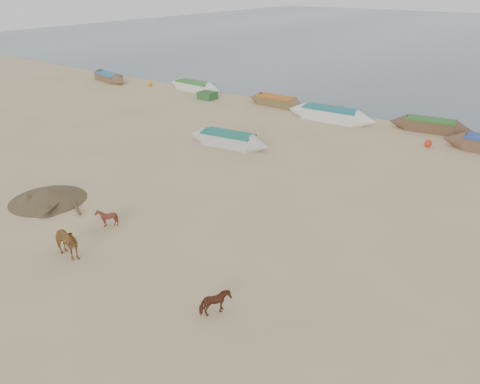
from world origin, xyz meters
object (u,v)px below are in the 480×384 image
at_px(cow_adult, 64,242).
at_px(near_canoe, 228,139).
at_px(calf_front, 107,218).
at_px(calf_right, 216,304).

distance_m(cow_adult, near_canoe, 13.72).
relative_size(calf_front, near_canoe, 0.14).
bearing_deg(calf_front, near_canoe, -175.57).
bearing_deg(calf_front, cow_adult, 8.82).
relative_size(cow_adult, calf_right, 1.83).
distance_m(calf_front, near_canoe, 11.20).
height_order(cow_adult, near_canoe, cow_adult).
bearing_deg(near_canoe, cow_adult, -86.04).
height_order(calf_front, near_canoe, near_canoe).
bearing_deg(calf_right, near_canoe, 39.71).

